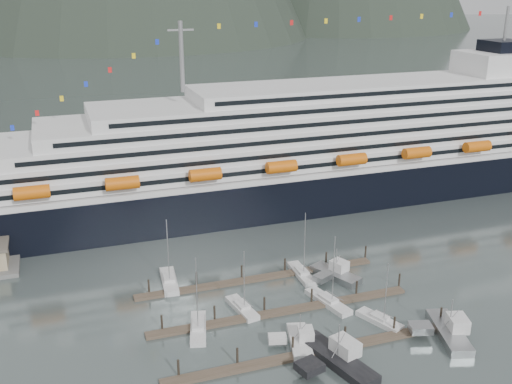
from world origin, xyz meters
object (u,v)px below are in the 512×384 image
at_px(trawler_c, 337,358).
at_px(sailboat_g, 302,274).
at_px(sailboat_b, 198,329).
at_px(sailboat_e, 169,281).
at_px(sailboat_h, 379,320).
at_px(cruise_ship, 335,152).
at_px(trawler_b, 299,341).
at_px(sailboat_d, 328,302).
at_px(trawler_e, 335,274).
at_px(trawler_d, 448,331).
at_px(sailboat_c, 242,308).

bearing_deg(trawler_c, sailboat_g, -28.30).
height_order(sailboat_b, sailboat_e, sailboat_b).
relative_size(sailboat_g, sailboat_h, 1.19).
relative_size(cruise_ship, trawler_b, 21.31).
bearing_deg(sailboat_d, sailboat_e, 42.35).
distance_m(sailboat_g, trawler_c, 28.75).
relative_size(sailboat_b, trawler_e, 1.30).
bearing_deg(cruise_ship, sailboat_h, -108.89).
bearing_deg(cruise_ship, sailboat_e, -145.94).
bearing_deg(trawler_b, cruise_ship, -15.47).
distance_m(sailboat_e, sailboat_g, 25.84).
distance_m(sailboat_d, trawler_d, 21.08).
relative_size(sailboat_b, trawler_c, 0.95).
distance_m(sailboat_d, trawler_b, 14.18).
relative_size(sailboat_d, trawler_b, 1.42).
distance_m(sailboat_d, sailboat_e, 30.58).
bearing_deg(cruise_ship, trawler_c, -115.54).
bearing_deg(sailboat_c, sailboat_e, 26.27).
bearing_deg(sailboat_c, sailboat_g, -70.21).
bearing_deg(sailboat_d, trawler_d, -152.22).
xyz_separation_m(cruise_ship, trawler_e, (-20.62, -43.23, -11.16)).
distance_m(sailboat_c, sailboat_g, 17.33).
xyz_separation_m(sailboat_b, sailboat_e, (-1.33, 17.83, 0.01)).
bearing_deg(trawler_d, sailboat_b, 84.86).
xyz_separation_m(sailboat_d, sailboat_g, (-0.21, 11.52, 0.00)).
xyz_separation_m(sailboat_b, trawler_d, (38.21, -14.77, 0.52)).
bearing_deg(cruise_ship, sailboat_b, -133.66).
xyz_separation_m(sailboat_c, sailboat_e, (-10.21, 13.97, 0.02)).
xyz_separation_m(sailboat_b, sailboat_g, (23.93, 12.44, -0.01)).
bearing_deg(sailboat_h, sailboat_g, -6.91).
bearing_deg(trawler_d, sailboat_h, 65.62).
height_order(sailboat_b, trawler_d, sailboat_b).
bearing_deg(sailboat_d, trawler_c, 144.60).
xyz_separation_m(sailboat_e, trawler_b, (15.54, -27.02, 0.38)).
xyz_separation_m(sailboat_c, sailboat_h, (20.85, -11.42, 0.00)).
bearing_deg(trawler_d, trawler_e, 35.15).
height_order(sailboat_g, trawler_b, sailboat_g).
bearing_deg(sailboat_e, sailboat_h, -124.05).
relative_size(cruise_ship, sailboat_b, 14.72).
height_order(trawler_b, trawler_d, trawler_d).
xyz_separation_m(sailboat_b, trawler_e, (29.76, 9.55, 0.46)).
height_order(sailboat_c, trawler_d, sailboat_c).
bearing_deg(sailboat_c, trawler_b, -167.64).
xyz_separation_m(sailboat_c, sailboat_g, (15.06, 8.58, 0.01)).
bearing_deg(trawler_d, sailboat_g, 43.67).
height_order(trawler_c, trawler_e, trawler_c).
xyz_separation_m(cruise_ship, sailboat_d, (-26.23, -51.86, -11.62)).
relative_size(sailboat_e, sailboat_g, 1.00).
relative_size(sailboat_c, trawler_d, 0.93).
bearing_deg(trawler_c, trawler_d, -103.40).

